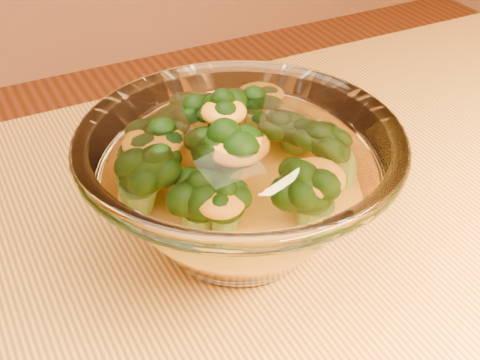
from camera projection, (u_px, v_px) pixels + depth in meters
glass_bowl at (240, 186)px, 0.50m from camera, size 0.24×0.24×0.11m
cheese_sauce at (240, 209)px, 0.52m from camera, size 0.13×0.13×0.04m
broccoli_heap at (224, 159)px, 0.50m from camera, size 0.17×0.17×0.08m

